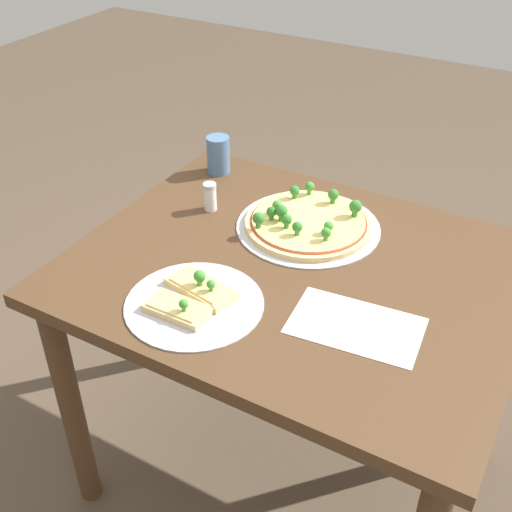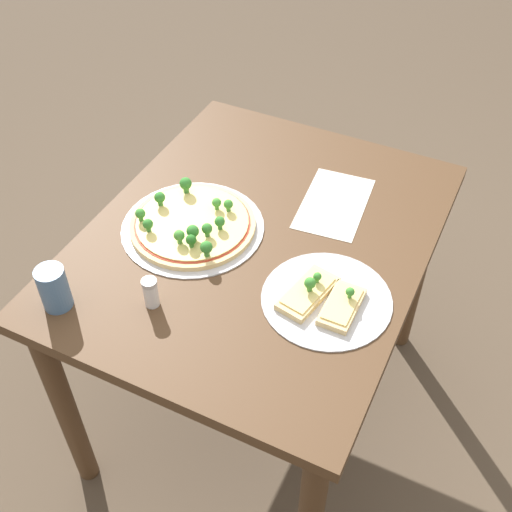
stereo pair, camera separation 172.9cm
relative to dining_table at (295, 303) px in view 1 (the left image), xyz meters
name	(u,v)px [view 1 (the left image)]	position (x,y,z in m)	size (l,w,h in m)	color
ground_plane	(288,468)	(0.00, 0.00, -0.65)	(8.00, 8.00, 0.00)	brown
dining_table	(295,303)	(0.00, 0.00, 0.00)	(1.05, 0.84, 0.76)	#4C331E
pizza_tray_whole	(308,222)	(-0.05, 0.16, 0.13)	(0.37, 0.37, 0.07)	#B7B7BC
pizza_tray_slice	(193,299)	(-0.14, -0.24, 0.12)	(0.31, 0.31, 0.06)	#B7B7BC
drinking_cup	(218,155)	(-0.41, 0.31, 0.17)	(0.07, 0.07, 0.11)	#4C7099
condiment_shaker	(210,197)	(-0.32, 0.12, 0.15)	(0.04, 0.04, 0.08)	silver
paper_menu	(356,326)	(0.20, -0.13, 0.11)	(0.27, 0.17, 0.00)	silver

